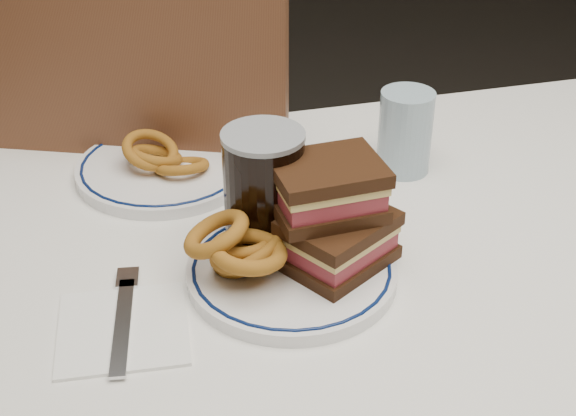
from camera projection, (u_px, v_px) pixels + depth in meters
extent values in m
cube|color=silver|center=(388.00, 272.00, 0.97)|extent=(1.26, 0.86, 0.03)
cylinder|color=#4E2A19|center=(571.00, 284.00, 1.56)|extent=(0.06, 0.06, 0.71)
cube|color=silver|center=(293.00, 165.00, 1.36)|extent=(1.26, 0.01, 0.17)
cube|color=#4E2A19|center=(182.00, 231.00, 1.52)|extent=(0.60, 0.60, 0.04)
cylinder|color=#4E2A19|center=(297.00, 280.00, 1.79)|extent=(0.04, 0.04, 0.45)
cylinder|color=#4E2A19|center=(270.00, 410.00, 1.46)|extent=(0.04, 0.04, 0.45)
cylinder|color=#4E2A19|center=(126.00, 266.00, 1.83)|extent=(0.04, 0.04, 0.45)
cylinder|color=#4E2A19|center=(63.00, 390.00, 1.50)|extent=(0.04, 0.04, 0.45)
cube|color=#4E2A19|center=(135.00, 156.00, 1.20)|extent=(0.44, 0.21, 0.50)
cylinder|color=white|center=(292.00, 272.00, 0.93)|extent=(0.24, 0.24, 0.02)
torus|color=#091949|center=(292.00, 266.00, 0.92)|extent=(0.23, 0.23, 0.00)
cube|color=black|center=(337.00, 257.00, 0.92)|extent=(0.15, 0.14, 0.02)
cube|color=maroon|center=(338.00, 244.00, 0.91)|extent=(0.14, 0.13, 0.02)
cube|color=#D5B45F|center=(338.00, 233.00, 0.91)|extent=(0.14, 0.14, 0.01)
cube|color=black|center=(339.00, 223.00, 0.90)|extent=(0.15, 0.14, 0.02)
cube|color=black|center=(327.00, 205.00, 0.90)|extent=(0.12, 0.10, 0.02)
cube|color=maroon|center=(327.00, 192.00, 0.89)|extent=(0.11, 0.09, 0.02)
cube|color=#D5B45F|center=(327.00, 180.00, 0.88)|extent=(0.12, 0.10, 0.01)
cube|color=black|center=(328.00, 170.00, 0.88)|extent=(0.12, 0.10, 0.02)
torus|color=brown|center=(241.00, 257.00, 0.92)|extent=(0.07, 0.07, 0.04)
torus|color=brown|center=(243.00, 259.00, 0.90)|extent=(0.08, 0.08, 0.04)
torus|color=brown|center=(250.00, 253.00, 0.90)|extent=(0.09, 0.08, 0.07)
torus|color=brown|center=(244.00, 244.00, 0.90)|extent=(0.07, 0.07, 0.03)
torus|color=brown|center=(248.00, 252.00, 0.87)|extent=(0.09, 0.09, 0.03)
torus|color=brown|center=(216.00, 234.00, 0.88)|extent=(0.09, 0.08, 0.06)
cylinder|color=white|center=(270.00, 212.00, 0.99)|extent=(0.05, 0.05, 0.03)
cylinder|color=#8C0502|center=(270.00, 205.00, 0.99)|extent=(0.04, 0.04, 0.01)
cylinder|color=black|center=(264.00, 196.00, 0.93)|extent=(0.09, 0.09, 0.16)
cylinder|color=gray|center=(263.00, 136.00, 0.89)|extent=(0.10, 0.10, 0.01)
torus|color=gray|center=(309.00, 186.00, 0.94)|extent=(0.08, 0.02, 0.08)
cylinder|color=#90AABB|center=(405.00, 132.00, 1.12)|extent=(0.08, 0.08, 0.12)
cylinder|color=white|center=(164.00, 169.00, 1.13)|extent=(0.25, 0.25, 0.02)
torus|color=#091949|center=(164.00, 164.00, 1.13)|extent=(0.23, 0.23, 0.00)
torus|color=brown|center=(182.00, 166.00, 1.11)|extent=(0.08, 0.08, 0.04)
torus|color=brown|center=(156.00, 156.00, 1.11)|extent=(0.08, 0.08, 0.05)
torus|color=brown|center=(150.00, 150.00, 1.11)|extent=(0.09, 0.08, 0.05)
cube|color=white|center=(123.00, 328.00, 0.85)|extent=(0.15, 0.15, 0.00)
cube|color=silver|center=(123.00, 326.00, 0.85)|extent=(0.04, 0.16, 0.00)
cube|color=silver|center=(128.00, 278.00, 0.92)|extent=(0.03, 0.04, 0.00)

